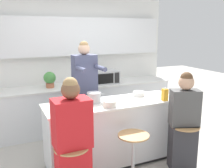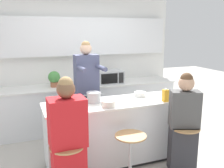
{
  "view_description": "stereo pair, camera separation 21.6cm",
  "coord_description": "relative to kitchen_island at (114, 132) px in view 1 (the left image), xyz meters",
  "views": [
    {
      "loc": [
        -1.46,
        -3.14,
        1.94
      ],
      "look_at": [
        0.0,
        0.07,
        1.19
      ],
      "focal_mm": 40.0,
      "sensor_mm": 36.0,
      "label": 1
    },
    {
      "loc": [
        -1.26,
        -3.22,
        1.94
      ],
      "look_at": [
        0.0,
        0.07,
        1.19
      ],
      "focal_mm": 40.0,
      "sensor_mm": 36.0,
      "label": 2
    }
  ],
  "objects": [
    {
      "name": "microwave",
      "position": [
        0.46,
        1.48,
        0.54
      ],
      "size": [
        0.55,
        0.4,
        0.26
      ],
      "color": "#B2B5B7",
      "rests_on": "back_counter"
    },
    {
      "name": "bar_stool_rightmost",
      "position": [
        0.8,
        -0.61,
        -0.09
      ],
      "size": [
        0.4,
        0.4,
        0.66
      ],
      "color": "tan",
      "rests_on": "ground_plane"
    },
    {
      "name": "fruit_bowl",
      "position": [
        0.5,
        0.14,
        0.5
      ],
      "size": [
        0.18,
        0.18,
        0.07
      ],
      "color": "white",
      "rests_on": "kitchen_island"
    },
    {
      "name": "person_cooking",
      "position": [
        -0.23,
        0.62,
        0.42
      ],
      "size": [
        0.39,
        0.59,
        1.78
      ],
      "rotation": [
        0.0,
        0.0,
        0.03
      ],
      "color": "#383842",
      "rests_on": "ground_plane"
    },
    {
      "name": "bar_stool_center",
      "position": [
        0.0,
        -0.59,
        -0.09
      ],
      "size": [
        0.4,
        0.4,
        0.66
      ],
      "color": "tan",
      "rests_on": "ground_plane"
    },
    {
      "name": "wall_back",
      "position": [
        0.0,
        1.86,
        1.07
      ],
      "size": [
        4.03,
        0.22,
        2.7
      ],
      "color": "silver",
      "rests_on": "ground_plane"
    },
    {
      "name": "kitchen_island",
      "position": [
        0.0,
        0.0,
        0.0
      ],
      "size": [
        2.0,
        0.66,
        0.94
      ],
      "color": "black",
      "rests_on": "ground_plane"
    },
    {
      "name": "mixing_bowl_steel",
      "position": [
        -0.15,
        -0.19,
        0.5
      ],
      "size": [
        0.18,
        0.18,
        0.08
      ],
      "color": "silver",
      "rests_on": "kitchen_island"
    },
    {
      "name": "cooking_pot",
      "position": [
        -0.27,
        0.08,
        0.54
      ],
      "size": [
        0.29,
        0.21,
        0.15
      ],
      "color": "#B7BABC",
      "rests_on": "kitchen_island"
    },
    {
      "name": "juice_carton",
      "position": [
        0.71,
        -0.25,
        0.55
      ],
      "size": [
        0.07,
        0.07,
        0.19
      ],
      "color": "gold",
      "rests_on": "kitchen_island"
    },
    {
      "name": "potted_plant",
      "position": [
        -0.62,
        1.53,
        0.58
      ],
      "size": [
        0.23,
        0.23,
        0.3
      ],
      "color": "#A86042",
      "rests_on": "back_counter"
    },
    {
      "name": "person_wrapped_blanket",
      "position": [
        -0.78,
        -0.58,
        0.22
      ],
      "size": [
        0.41,
        0.29,
        1.46
      ],
      "rotation": [
        0.0,
        0.0,
        0.02
      ],
      "color": "red",
      "rests_on": "ground_plane"
    },
    {
      "name": "banana_bunch",
      "position": [
        -0.79,
        0.23,
        0.48
      ],
      "size": [
        0.14,
        0.1,
        0.04
      ],
      "color": "yellow",
      "rests_on": "kitchen_island"
    },
    {
      "name": "coffee_cup_near",
      "position": [
        -0.6,
        -0.08,
        0.51
      ],
      "size": [
        0.12,
        0.09,
        0.1
      ],
      "color": "orange",
      "rests_on": "kitchen_island"
    },
    {
      "name": "ground_plane",
      "position": [
        0.0,
        0.0,
        -0.47
      ],
      "size": [
        16.0,
        16.0,
        0.0
      ],
      "primitive_type": "plane",
      "color": "#B2ADA3"
    },
    {
      "name": "person_seated_near",
      "position": [
        0.8,
        -0.58,
        0.18
      ],
      "size": [
        0.44,
        0.37,
        1.4
      ],
      "rotation": [
        0.0,
        0.0,
        -0.38
      ],
      "color": "#333338",
      "rests_on": "ground_plane"
    },
    {
      "name": "back_counter",
      "position": [
        0.0,
        1.53,
        -0.03
      ],
      "size": [
        3.74,
        0.69,
        0.89
      ],
      "color": "silver",
      "rests_on": "ground_plane"
    }
  ]
}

